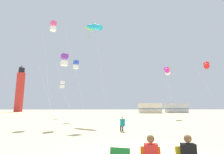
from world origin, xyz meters
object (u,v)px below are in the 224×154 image
Objects in this scene: kite_flyer_standing at (122,123)px; rv_van_silver at (176,108)px; kite_box_violet at (64,60)px; kite_diamond_lime at (88,32)px; kite_box_orange at (168,71)px; kite_tube_cyan at (95,27)px; lighthouse_distant at (20,90)px; kite_box_rainbow at (53,26)px; kite_box_blue at (76,65)px; kite_box_white at (62,84)px; rv_van_cream at (150,108)px; kite_tube_scarlet at (206,65)px; kite_tube_magenta at (166,69)px.

kite_flyer_standing is 0.18× the size of rv_van_silver.
rv_van_silver is at bearing 53.99° from kite_box_violet.
kite_diamond_lime is 16.69m from kite_box_orange.
kite_tube_cyan is 0.76× the size of lighthouse_distant.
kite_box_violet is 0.84× the size of kite_box_orange.
kite_box_rainbow is 6.00m from kite_box_blue.
kite_box_white is 12.55m from kite_box_violet.
kite_box_white is at bearing -142.80° from rv_van_silver.
kite_tube_scarlet is at bearing -87.49° from rv_van_cream.
kite_tube_cyan reaches higher than kite_box_rainbow.
kite_tube_magenta reaches higher than kite_box_orange.
kite_box_violet is at bearing -170.96° from kite_diamond_lime.
rv_van_silver is at bearing 75.66° from kite_tube_scarlet.
kite_box_orange is at bearing 38.24° from kite_box_violet.
kite_diamond_lime is 1.56× the size of rv_van_silver.
kite_box_violet reaches higher than kite_box_white.
kite_box_rainbow reaches higher than kite_tube_magenta.
kite_tube_scarlet is at bearing -4.15° from kite_box_blue.
kite_flyer_standing is 14.26m from kite_box_rainbow.
kite_box_violet is 7.17m from kite_box_blue.
kite_box_violet is (-2.60, -4.42, -5.68)m from kite_tube_cyan.
rv_van_cream is (16.94, 25.90, -6.27)m from kite_box_blue.
kite_box_violet is (-17.80, -5.76, -1.09)m from kite_tube_scarlet.
lighthouse_distant is 46.07m from rv_van_cream.
kite_box_orange is (0.33, 0.34, -0.25)m from kite_tube_magenta.
lighthouse_distant reaches higher than kite_tube_cyan.
lighthouse_distant is (-29.04, 45.79, -1.64)m from kite_diamond_lime.
kite_box_white is 6.27m from kite_box_blue.
kite_box_white reaches higher than rv_van_cream.
rv_van_silver is (25.18, 34.66, -5.02)m from kite_box_violet.
rv_van_cream is (14.22, 28.53, -10.69)m from kite_tube_cyan.
kite_box_white is (-8.54, 15.04, 4.91)m from kite_flyer_standing.
rv_van_silver is (8.37, 1.70, 0.00)m from rv_van_cream.
kite_diamond_lime reaches higher than kite_tube_magenta.
kite_box_white is at bearing 104.59° from kite_box_violet.
kite_box_violet is (-2.18, -0.35, -3.07)m from kite_diamond_lime.
kite_box_orange reaches higher than kite_box_white.
kite_tube_magenta is 14.88m from kite_box_blue.
kite_flyer_standing is 17.98m from kite_box_white.
kite_box_blue is 47.35m from lighthouse_distant.
kite_tube_magenta is at bearing -96.39° from rv_van_cream.
kite_tube_magenta reaches higher than kite_box_blue.
kite_tube_scarlet is at bearing -105.64° from rv_van_silver.
kite_tube_magenta is at bearing -3.32° from kite_box_white.
kite_flyer_standing is 37.67m from rv_van_cream.
rv_van_silver is at bearing 56.16° from kite_diamond_lime.
kite_tube_scarlet reaches higher than kite_box_white.
kite_box_violet is at bearing -59.80° from lighthouse_distant.
kite_box_rainbow reaches higher than kite_tube_scarlet.
kite_diamond_lime is (-3.21, 3.28, 8.86)m from kite_flyer_standing.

